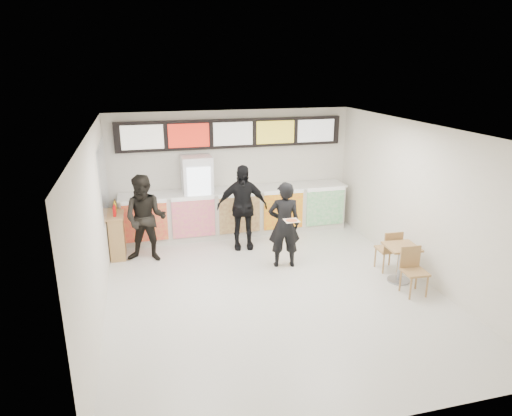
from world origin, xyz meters
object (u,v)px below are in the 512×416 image
object	(u,v)px
customer_mid	(242,207)
service_counter	(236,211)
condiment_ledge	(117,234)
customer_left	(146,219)
drinks_fridge	(198,197)
cafe_table	(401,257)
customer_main	(284,225)

from	to	relation	value
customer_mid	service_counter	bearing A→B (deg)	93.01
customer_mid	condiment_ledge	distance (m)	2.81
customer_left	condiment_ledge	bearing A→B (deg)	161.82
service_counter	customer_left	size ratio (longest dim) A/B	2.95
condiment_ledge	customer_mid	bearing A→B (deg)	-5.41
drinks_fridge	condiment_ledge	world-z (taller)	drinks_fridge
cafe_table	condiment_ledge	xyz separation A→B (m)	(-5.32, 2.71, -0.02)
service_counter	customer_left	world-z (taller)	customer_left
service_counter	customer_left	bearing A→B (deg)	-153.37
customer_mid	customer_left	bearing A→B (deg)	-168.07
drinks_fridge	customer_main	xyz separation A→B (m)	(1.48, -2.12, -0.10)
cafe_table	customer_main	bearing A→B (deg)	151.21
customer_main	customer_left	bearing A→B (deg)	-10.06
drinks_fridge	customer_mid	distance (m)	1.28
customer_main	drinks_fridge	bearing A→B (deg)	-44.99
drinks_fridge	condiment_ledge	bearing A→B (deg)	-160.32
customer_left	drinks_fridge	bearing A→B (deg)	58.61
service_counter	drinks_fridge	xyz separation A→B (m)	(-0.93, 0.02, 0.43)
customer_mid	condiment_ledge	bearing A→B (deg)	-178.34
service_counter	customer_main	distance (m)	2.20
drinks_fridge	condiment_ledge	xyz separation A→B (m)	(-1.89, -0.67, -0.50)
drinks_fridge	customer_left	world-z (taller)	drinks_fridge
customer_left	condiment_ledge	xyz separation A→B (m)	(-0.63, 0.44, -0.44)
drinks_fridge	customer_main	world-z (taller)	drinks_fridge
service_counter	customer_main	bearing A→B (deg)	-75.52
customer_main	customer_mid	xyz separation A→B (m)	(-0.61, 1.19, 0.07)
condiment_ledge	customer_left	bearing A→B (deg)	-35.23
service_counter	drinks_fridge	bearing A→B (deg)	179.01
service_counter	customer_left	xyz separation A→B (m)	(-2.19, -1.10, 0.37)
customer_main	cafe_table	world-z (taller)	customer_main
service_counter	cafe_table	xyz separation A→B (m)	(2.50, -3.36, -0.06)
drinks_fridge	customer_main	distance (m)	2.59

